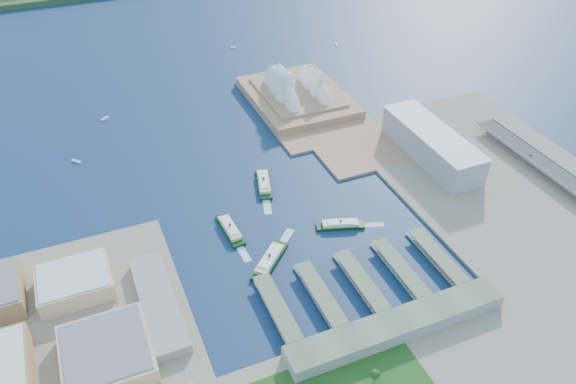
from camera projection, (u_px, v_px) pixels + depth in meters
name	position (u px, v px, depth m)	size (l,w,h in m)	color
ground	(313.00, 240.00, 573.11)	(3000.00, 3000.00, 0.00)	#0E2343
east_land	(532.00, 210.00, 610.01)	(240.00, 500.00, 3.00)	gray
peninsula	(305.00, 106.00, 796.66)	(135.00, 220.00, 3.00)	#9D7356
opera_house	(298.00, 81.00, 792.20)	(134.00, 180.00, 58.00)	white
toaster_building	(431.00, 145.00, 680.11)	(45.00, 155.00, 35.00)	#939399
west_buildings	(59.00, 364.00, 434.07)	(200.00, 280.00, 27.00)	#94714A
ferry_wharves	(361.00, 282.00, 519.54)	(184.00, 90.00, 9.30)	#57654D
terminal_building	(397.00, 326.00, 473.14)	(200.00, 28.00, 12.00)	gray
ferry_a	(230.00, 228.00, 580.56)	(13.69, 53.77, 10.17)	black
ferry_b	(264.00, 181.00, 644.94)	(14.73, 57.85, 10.94)	black
ferry_c	(270.00, 259.00, 543.19)	(14.96, 58.77, 11.11)	black
ferry_d	(340.00, 223.00, 586.66)	(12.83, 50.42, 9.53)	black
boat_a	(76.00, 161.00, 685.95)	(3.22, 12.90, 2.49)	white
boat_b	(105.00, 118.00, 769.06)	(3.93, 11.24, 3.04)	white
boat_c	(337.00, 44.00, 975.89)	(3.46, 11.86, 2.67)	white
boat_e	(234.00, 47.00, 965.87)	(3.38, 10.61, 2.61)	white
car_c	(530.00, 155.00, 670.77)	(1.64, 4.05, 1.17)	slate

